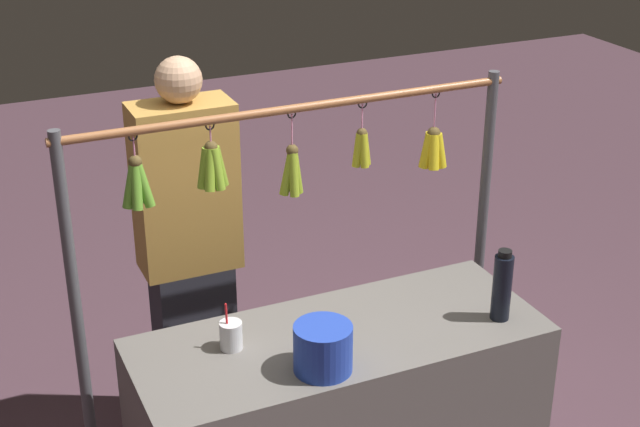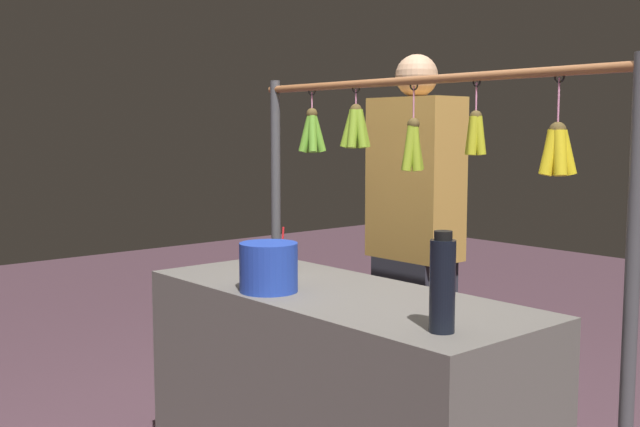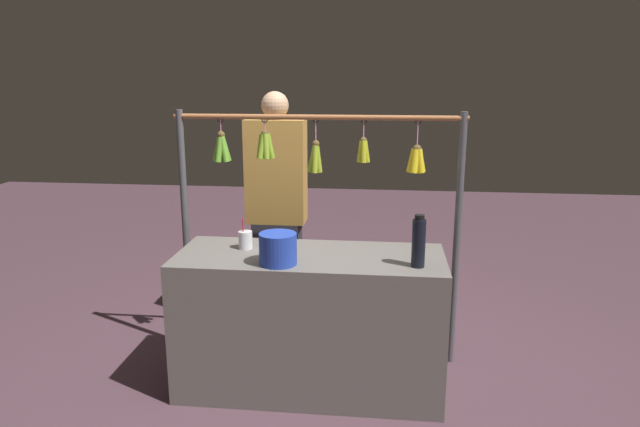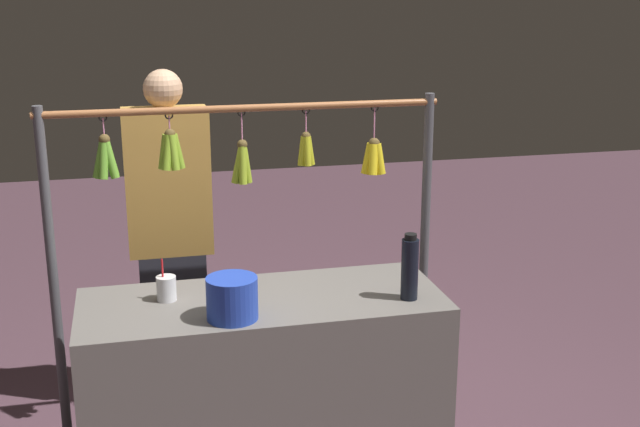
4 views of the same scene
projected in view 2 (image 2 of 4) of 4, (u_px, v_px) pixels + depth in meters
market_counter at (336, 405)px, 2.70m from camera, size 1.51×0.60×0.82m
display_rack at (412, 195)px, 2.89m from camera, size 1.78×0.12×1.59m
water_bottle at (442, 284)px, 2.11m from camera, size 0.07×0.07×0.28m
blue_bucket at (269, 267)px, 2.64m from camera, size 0.20×0.20×0.17m
drink_cup at (284, 259)px, 2.99m from camera, size 0.08×0.08×0.18m
vendor_person at (414, 251)px, 3.40m from camera, size 0.40×0.22×1.70m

